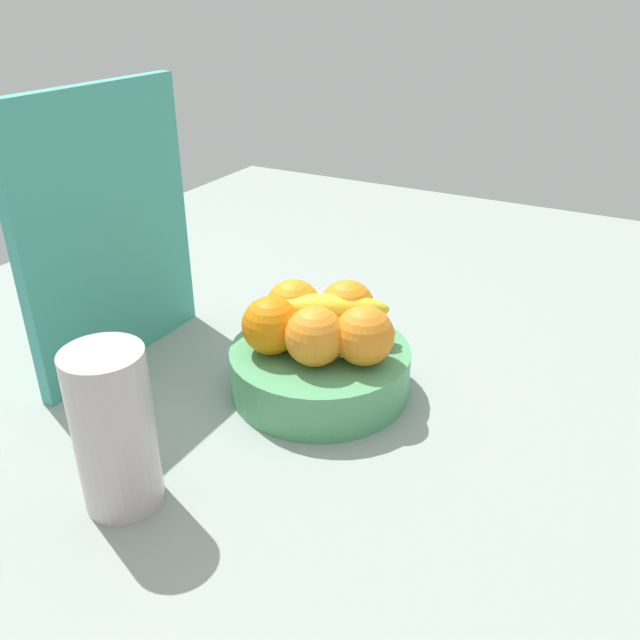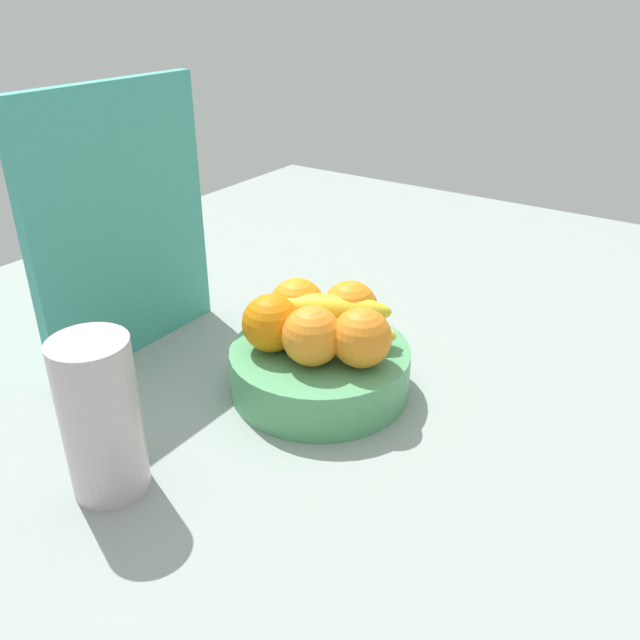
{
  "view_description": "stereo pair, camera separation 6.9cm",
  "coord_description": "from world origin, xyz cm",
  "px_view_note": "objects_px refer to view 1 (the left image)",
  "views": [
    {
      "loc": [
        -63.34,
        -34.59,
        46.58
      ],
      "look_at": [
        -1.18,
        -1.04,
        10.02
      ],
      "focal_mm": 36.99,
      "sensor_mm": 36.0,
      "label": 1
    },
    {
      "loc": [
        -59.75,
        -40.53,
        46.58
      ],
      "look_at": [
        -1.18,
        -1.04,
        10.02
      ],
      "focal_mm": 36.99,
      "sensor_mm": 36.0,
      "label": 2
    }
  ],
  "objects_px": {
    "orange_back_left": "(293,307)",
    "orange_center": "(347,307)",
    "fruit_bowl": "(320,369)",
    "orange_front_left": "(315,336)",
    "cutting_board": "(109,233)",
    "orange_front_right": "(364,336)",
    "thermos_tumbler": "(114,430)",
    "orange_back_right": "(271,325)",
    "banana_bunch": "(325,317)"
  },
  "relations": [
    {
      "from": "orange_center",
      "to": "orange_back_right",
      "type": "bearing_deg",
      "value": 146.17
    },
    {
      "from": "orange_front_right",
      "to": "thermos_tumbler",
      "type": "relative_size",
      "value": 0.42
    },
    {
      "from": "orange_center",
      "to": "orange_back_right",
      "type": "relative_size",
      "value": 1.0
    },
    {
      "from": "orange_back_right",
      "to": "orange_front_left",
      "type": "bearing_deg",
      "value": -89.28
    },
    {
      "from": "cutting_board",
      "to": "orange_front_left",
      "type": "bearing_deg",
      "value": -86.69
    },
    {
      "from": "orange_back_right",
      "to": "banana_bunch",
      "type": "distance_m",
      "value": 0.07
    },
    {
      "from": "orange_back_left",
      "to": "thermos_tumbler",
      "type": "xyz_separation_m",
      "value": [
        -0.29,
        0.03,
        -0.01
      ]
    },
    {
      "from": "orange_front_left",
      "to": "orange_back_right",
      "type": "height_order",
      "value": "same"
    },
    {
      "from": "fruit_bowl",
      "to": "thermos_tumbler",
      "type": "height_order",
      "value": "thermos_tumbler"
    },
    {
      "from": "orange_back_left",
      "to": "orange_front_left",
      "type": "bearing_deg",
      "value": -132.14
    },
    {
      "from": "fruit_bowl",
      "to": "orange_front_left",
      "type": "relative_size",
      "value": 3.14
    },
    {
      "from": "orange_front_left",
      "to": "orange_back_right",
      "type": "distance_m",
      "value": 0.06
    },
    {
      "from": "orange_center",
      "to": "thermos_tumbler",
      "type": "relative_size",
      "value": 0.42
    },
    {
      "from": "banana_bunch",
      "to": "cutting_board",
      "type": "relative_size",
      "value": 0.5
    },
    {
      "from": "orange_back_right",
      "to": "cutting_board",
      "type": "relative_size",
      "value": 0.2
    },
    {
      "from": "orange_front_right",
      "to": "orange_back_right",
      "type": "height_order",
      "value": "same"
    },
    {
      "from": "orange_front_left",
      "to": "cutting_board",
      "type": "xyz_separation_m",
      "value": [
        -0.02,
        0.29,
        0.08
      ]
    },
    {
      "from": "orange_back_left",
      "to": "orange_back_right",
      "type": "height_order",
      "value": "same"
    },
    {
      "from": "orange_front_right",
      "to": "orange_center",
      "type": "xyz_separation_m",
      "value": [
        0.06,
        0.05,
        0.0
      ]
    },
    {
      "from": "orange_front_left",
      "to": "banana_bunch",
      "type": "height_order",
      "value": "orange_front_left"
    },
    {
      "from": "orange_back_left",
      "to": "cutting_board",
      "type": "xyz_separation_m",
      "value": [
        -0.07,
        0.23,
        0.08
      ]
    },
    {
      "from": "orange_front_left",
      "to": "cutting_board",
      "type": "height_order",
      "value": "cutting_board"
    },
    {
      "from": "fruit_bowl",
      "to": "orange_back_left",
      "type": "relative_size",
      "value": 3.14
    },
    {
      "from": "orange_front_right",
      "to": "orange_front_left",
      "type": "bearing_deg",
      "value": 119.95
    },
    {
      "from": "cutting_board",
      "to": "thermos_tumbler",
      "type": "distance_m",
      "value": 0.31
    },
    {
      "from": "orange_back_left",
      "to": "orange_center",
      "type": "bearing_deg",
      "value": -63.09
    },
    {
      "from": "orange_front_left",
      "to": "orange_center",
      "type": "bearing_deg",
      "value": 0.74
    },
    {
      "from": "orange_center",
      "to": "orange_front_right",
      "type": "bearing_deg",
      "value": -138.37
    },
    {
      "from": "fruit_bowl",
      "to": "thermos_tumbler",
      "type": "xyz_separation_m",
      "value": [
        -0.27,
        0.08,
        0.06
      ]
    },
    {
      "from": "orange_front_right",
      "to": "cutting_board",
      "type": "xyz_separation_m",
      "value": [
        -0.05,
        0.34,
        0.08
      ]
    },
    {
      "from": "orange_back_left",
      "to": "orange_back_right",
      "type": "distance_m",
      "value": 0.06
    },
    {
      "from": "fruit_bowl",
      "to": "banana_bunch",
      "type": "relative_size",
      "value": 1.26
    },
    {
      "from": "orange_back_left",
      "to": "banana_bunch",
      "type": "relative_size",
      "value": 0.4
    },
    {
      "from": "orange_front_left",
      "to": "orange_front_right",
      "type": "relative_size",
      "value": 1.0
    },
    {
      "from": "fruit_bowl",
      "to": "cutting_board",
      "type": "relative_size",
      "value": 0.62
    },
    {
      "from": "cutting_board",
      "to": "thermos_tumbler",
      "type": "height_order",
      "value": "cutting_board"
    },
    {
      "from": "orange_back_right",
      "to": "banana_bunch",
      "type": "relative_size",
      "value": 0.4
    },
    {
      "from": "orange_front_right",
      "to": "orange_back_left",
      "type": "distance_m",
      "value": 0.11
    },
    {
      "from": "orange_front_left",
      "to": "orange_center",
      "type": "relative_size",
      "value": 1.0
    },
    {
      "from": "fruit_bowl",
      "to": "thermos_tumbler",
      "type": "relative_size",
      "value": 1.31
    },
    {
      "from": "orange_back_right",
      "to": "banana_bunch",
      "type": "xyz_separation_m",
      "value": [
        0.06,
        -0.04,
        -0.0
      ]
    },
    {
      "from": "orange_back_left",
      "to": "cutting_board",
      "type": "bearing_deg",
      "value": 108.0
    },
    {
      "from": "orange_back_left",
      "to": "banana_bunch",
      "type": "xyz_separation_m",
      "value": [
        0.0,
        -0.05,
        -0.0
      ]
    },
    {
      "from": "orange_front_left",
      "to": "orange_back_left",
      "type": "xyz_separation_m",
      "value": [
        0.06,
        0.06,
        0.0
      ]
    },
    {
      "from": "fruit_bowl",
      "to": "thermos_tumbler",
      "type": "distance_m",
      "value": 0.28
    },
    {
      "from": "orange_front_right",
      "to": "thermos_tumbler",
      "type": "distance_m",
      "value": 0.3
    },
    {
      "from": "orange_back_right",
      "to": "cutting_board",
      "type": "distance_m",
      "value": 0.24
    },
    {
      "from": "fruit_bowl",
      "to": "orange_back_left",
      "type": "distance_m",
      "value": 0.09
    },
    {
      "from": "orange_back_left",
      "to": "cutting_board",
      "type": "relative_size",
      "value": 0.2
    },
    {
      "from": "orange_front_left",
      "to": "thermos_tumbler",
      "type": "bearing_deg",
      "value": 159.57
    }
  ]
}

